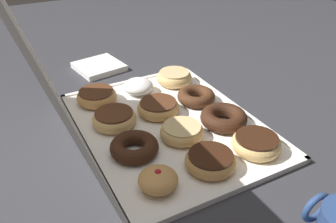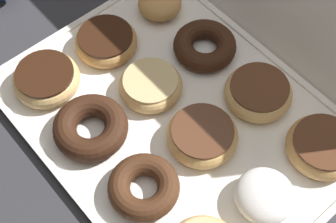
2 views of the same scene
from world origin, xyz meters
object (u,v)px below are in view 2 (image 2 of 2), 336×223
object	(u,v)px
chocolate_cake_ring_donut_2	(144,187)
chocolate_frosted_donut_11	(322,146)
glazed_ring_donut_5	(150,85)
chocolate_frosted_donut_6	(203,134)
chocolate_frosted_donut_0	(46,79)
chocolate_frosted_donut_4	(108,40)
chocolate_frosted_donut_10	(258,92)
jelly_filled_donut_8	(160,3)
chocolate_cake_ring_donut_1	(91,127)
donut_box	(177,118)
chocolate_cake_ring_donut_9	(205,46)
powdered_filled_donut_7	(266,194)

from	to	relation	value
chocolate_cake_ring_donut_2	chocolate_frosted_donut_11	distance (m)	0.29
glazed_ring_donut_5	chocolate_frosted_donut_6	size ratio (longest dim) A/B	0.95
chocolate_frosted_donut_0	chocolate_frosted_donut_4	size ratio (longest dim) A/B	1.02
chocolate_frosted_donut_4	chocolate_frosted_donut_10	size ratio (longest dim) A/B	0.98
glazed_ring_donut_5	jelly_filled_donut_8	size ratio (longest dim) A/B	1.32
chocolate_cake_ring_donut_1	chocolate_frosted_donut_10	size ratio (longest dim) A/B	1.06
chocolate_frosted_donut_6	jelly_filled_donut_8	distance (m)	0.29
donut_box	chocolate_cake_ring_donut_9	bearing A→B (deg)	119.11
glazed_ring_donut_5	powdered_filled_donut_7	xyz separation A→B (m)	(0.27, 0.00, 0.00)
donut_box	powdered_filled_donut_7	xyz separation A→B (m)	(0.20, 0.00, 0.03)
chocolate_frosted_donut_0	glazed_ring_donut_5	size ratio (longest dim) A/B	1.06
powdered_filled_donut_7	jelly_filled_donut_8	bearing A→B (deg)	162.22
chocolate_frosted_donut_6	chocolate_frosted_donut_11	world-z (taller)	same
chocolate_cake_ring_donut_2	jelly_filled_donut_8	distance (m)	0.37
chocolate_frosted_donut_4	chocolate_cake_ring_donut_1	bearing A→B (deg)	-45.99
chocolate_frosted_donut_4	jelly_filled_donut_8	bearing A→B (deg)	92.08
chocolate_frosted_donut_0	chocolate_frosted_donut_11	bearing A→B (deg)	33.26
jelly_filled_donut_8	chocolate_frosted_donut_10	world-z (taller)	jelly_filled_donut_8
donut_box	chocolate_frosted_donut_6	bearing A→B (deg)	2.59
chocolate_cake_ring_donut_1	powdered_filled_donut_7	distance (m)	0.30
chocolate_frosted_donut_10	chocolate_cake_ring_donut_9	bearing A→B (deg)	179.53
chocolate_cake_ring_donut_9	chocolate_frosted_donut_0	bearing A→B (deg)	-115.70
powdered_filled_donut_7	chocolate_frosted_donut_11	size ratio (longest dim) A/B	0.79
glazed_ring_donut_5	powdered_filled_donut_7	size ratio (longest dim) A/B	1.21
glazed_ring_donut_5	jelly_filled_donut_8	distance (m)	0.19
chocolate_frosted_donut_6	chocolate_cake_ring_donut_1	bearing A→B (deg)	-134.72
chocolate_frosted_donut_6	chocolate_frosted_donut_10	size ratio (longest dim) A/B	1.00
glazed_ring_donut_5	chocolate_frosted_donut_6	world-z (taller)	chocolate_frosted_donut_6
chocolate_frosted_donut_6	powdered_filled_donut_7	world-z (taller)	powdered_filled_donut_7
chocolate_cake_ring_donut_2	chocolate_frosted_donut_4	bearing A→B (deg)	153.38
glazed_ring_donut_5	chocolate_frosted_donut_11	world-z (taller)	chocolate_frosted_donut_11
chocolate_frosted_donut_0	powdered_filled_donut_7	size ratio (longest dim) A/B	1.28
chocolate_cake_ring_donut_2	chocolate_frosted_donut_4	world-z (taller)	same
chocolate_frosted_donut_11	glazed_ring_donut_5	bearing A→B (deg)	-154.02
chocolate_frosted_donut_11	donut_box	bearing A→B (deg)	-146.78
donut_box	chocolate_cake_ring_donut_9	world-z (taller)	chocolate_cake_ring_donut_9
chocolate_cake_ring_donut_2	chocolate_cake_ring_donut_9	xyz separation A→B (m)	(-0.14, 0.26, 0.00)
chocolate_cake_ring_donut_2	chocolate_cake_ring_donut_9	distance (m)	0.29
glazed_ring_donut_5	chocolate_cake_ring_donut_9	distance (m)	0.13
chocolate_cake_ring_donut_2	chocolate_cake_ring_donut_9	bearing A→B (deg)	118.53
chocolate_cake_ring_donut_1	chocolate_cake_ring_donut_2	xyz separation A→B (m)	(0.14, 0.00, -0.00)
donut_box	chocolate_cake_ring_donut_2	size ratio (longest dim) A/B	5.13
chocolate_frosted_donut_10	donut_box	bearing A→B (deg)	-115.87
chocolate_frosted_donut_0	jelly_filled_donut_8	world-z (taller)	jelly_filled_donut_8
glazed_ring_donut_5	chocolate_frosted_donut_10	world-z (taller)	chocolate_frosted_donut_10
powdered_filled_donut_7	glazed_ring_donut_5	bearing A→B (deg)	-179.15
glazed_ring_donut_5	chocolate_frosted_donut_11	distance (m)	0.30
glazed_ring_donut_5	powdered_filled_donut_7	bearing A→B (deg)	0.85
donut_box	chocolate_cake_ring_donut_2	bearing A→B (deg)	-62.07
chocolate_frosted_donut_6	chocolate_frosted_donut_11	bearing A→B (deg)	42.63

